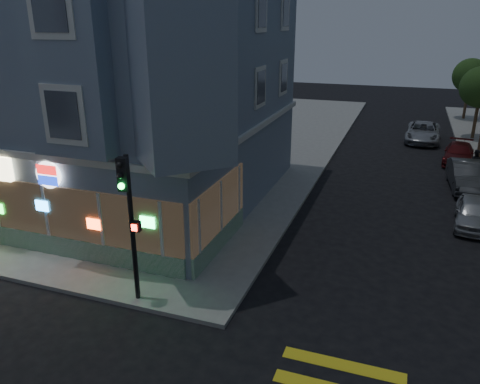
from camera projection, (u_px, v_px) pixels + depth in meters
The scene contains 10 objects.
ground at pixel (97, 349), 12.91m from camera, with size 120.00×120.00×0.00m, color black.
sidewalk_nw at pixel (129, 133), 37.48m from camera, with size 33.00×42.00×0.15m, color gray.
corner_building at pixel (118, 80), 22.50m from camera, with size 14.60×14.60×11.40m.
street_tree_far at pixel (470, 76), 41.25m from camera, with size 3.00×3.00×5.30m.
pedestrian_a at pixel (475, 162), 26.75m from camera, with size 0.73×0.57×1.50m, color black.
parked_car_a at pixel (473, 213), 20.45m from camera, with size 1.46×3.63×1.24m, color #A8ACB0.
parked_car_b at pixel (467, 176), 24.96m from camera, with size 1.56×4.48×1.47m, color #3A3C3F.
parked_car_c at pixel (459, 154), 29.59m from camera, with size 1.70×4.19×1.22m, color #591416.
parked_car_d at pixel (423, 132), 34.82m from camera, with size 2.35×5.10×1.42m, color #A1A5AC.
traffic_signal at pixel (128, 206), 13.83m from camera, with size 0.58×0.53×4.76m.
Camera 1 is at (7.31, -8.65, 8.54)m, focal length 35.00 mm.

